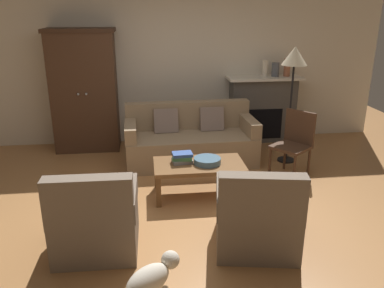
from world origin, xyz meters
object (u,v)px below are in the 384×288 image
object	(u,v)px
armchair_near_left	(96,221)
side_chair_wooden	(295,140)
floor_lamp	(294,63)
mantel_vase_cream	(265,68)
armchair_near_right	(257,218)
dog	(151,279)
couch	(190,141)
fireplace	(262,108)
fruit_bowl	(207,161)
book_stack	(182,158)
mantel_vase_terracotta	(287,67)
mantel_vase_slate	(275,70)
armoire	(85,91)
coffee_table	(199,167)

from	to	relation	value
armchair_near_left	side_chair_wooden	distance (m)	2.94
armchair_near_left	floor_lamp	world-z (taller)	floor_lamp
floor_lamp	armchair_near_left	bearing A→B (deg)	-142.09
floor_lamp	mantel_vase_cream	bearing A→B (deg)	96.00
armchair_near_right	dog	size ratio (longest dim) A/B	1.87
mantel_vase_cream	couch	bearing A→B (deg)	-148.27
armchair_near_right	fireplace	bearing A→B (deg)	72.93
fruit_bowl	side_chair_wooden	xyz separation A→B (m)	(1.28, 0.48, 0.06)
floor_lamp	book_stack	bearing A→B (deg)	-151.18
fireplace	dog	bearing A→B (deg)	-117.40
fruit_bowl	mantel_vase_terracotta	bearing A→B (deg)	50.31
mantel_vase_slate	armoire	bearing A→B (deg)	-178.90
fireplace	side_chair_wooden	size ratio (longest dim) A/B	1.40
armoire	mantel_vase_cream	xyz separation A→B (m)	(2.95, 0.06, 0.29)
armoire	armchair_near_right	world-z (taller)	armoire
armoire	coffee_table	xyz separation A→B (m)	(1.57, -1.92, -0.60)
fruit_bowl	fireplace	bearing A→B (deg)	57.63
fruit_bowl	armoire	bearing A→B (deg)	130.83
fruit_bowl	mantel_vase_terracotta	distance (m)	2.72
couch	armchair_near_right	xyz separation A→B (m)	(0.37, -2.34, -0.00)
armchair_near_right	floor_lamp	xyz separation A→B (m)	(1.09, 2.17, 1.16)
book_stack	armchair_near_left	size ratio (longest dim) A/B	0.29
fruit_bowl	armchair_near_left	size ratio (longest dim) A/B	0.37
coffee_table	armchair_near_left	xyz separation A→B (m)	(-1.13, -1.06, -0.05)
couch	fireplace	bearing A→B (deg)	32.28
armoire	mantel_vase_cream	distance (m)	2.96
mantel_vase_slate	dog	bearing A→B (deg)	-119.58
couch	armchair_near_right	size ratio (longest dim) A/B	2.18
mantel_vase_slate	armchair_near_right	world-z (taller)	mantel_vase_slate
side_chair_wooden	dog	xyz separation A→B (m)	(-2.01, -2.33, -0.27)
fireplace	dog	world-z (taller)	fireplace
mantel_vase_slate	mantel_vase_terracotta	distance (m)	0.20
fireplace	fruit_bowl	xyz separation A→B (m)	(-1.28, -2.01, -0.11)
mantel_vase_terracotta	dog	distance (m)	4.64
armchair_near_left	floor_lamp	bearing A→B (deg)	37.91
couch	side_chair_wooden	xyz separation A→B (m)	(1.35, -0.68, 0.19)
mantel_vase_terracotta	armchair_near_right	distance (m)	3.58
coffee_table	dog	size ratio (longest dim) A/B	2.31
coffee_table	book_stack	xyz separation A→B (m)	(-0.20, 0.05, 0.12)
armoire	mantel_vase_slate	xyz separation A→B (m)	(3.13, 0.06, 0.27)
mantel_vase_terracotta	dog	bearing A→B (deg)	-121.78
book_stack	armchair_near_right	distance (m)	1.39
armchair_near_right	coffee_table	bearing A→B (deg)	108.37
armchair_near_left	fruit_bowl	bearing A→B (deg)	40.26
couch	dog	bearing A→B (deg)	-102.28
book_stack	side_chair_wooden	bearing A→B (deg)	14.59
couch	coffee_table	size ratio (longest dim) A/B	1.77
fireplace	floor_lamp	size ratio (longest dim) A/B	0.74
side_chair_wooden	armchair_near_left	bearing A→B (deg)	-148.82
mantel_vase_terracotta	floor_lamp	bearing A→B (deg)	-105.29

